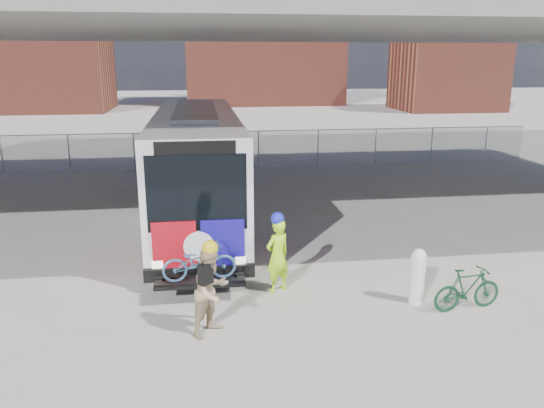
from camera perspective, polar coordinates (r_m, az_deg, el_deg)
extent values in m
plane|color=#9E9991|center=(14.88, -0.02, -5.24)|extent=(160.00, 160.00, 0.00)
cube|color=silver|center=(17.89, -8.08, 4.63)|extent=(2.55, 12.00, 3.20)
cube|color=black|center=(18.28, -8.16, 6.89)|extent=(2.61, 11.00, 1.28)
cube|color=black|center=(12.00, -8.09, 1.21)|extent=(2.24, 0.12, 1.76)
cube|color=black|center=(11.79, -8.28, 6.04)|extent=(1.78, 0.12, 0.30)
cube|color=black|center=(12.49, -7.77, -7.31)|extent=(2.55, 0.20, 0.30)
cube|color=#A00C16|center=(12.30, -10.45, -4.55)|extent=(1.00, 0.08, 1.20)
cube|color=navy|center=(12.29, -5.31, -4.37)|extent=(1.00, 0.08, 1.20)
cylinder|color=silver|center=(12.27, -7.88, -4.49)|extent=(0.70, 0.06, 0.70)
cube|color=gray|center=(17.66, -8.29, 9.96)|extent=(1.28, 7.20, 0.14)
cube|color=black|center=(12.03, -7.75, -8.23)|extent=(2.00, 0.70, 0.06)
cylinder|color=black|center=(14.07, -12.55, -4.69)|extent=(0.30, 1.00, 1.00)
cylinder|color=black|center=(14.05, -3.10, -4.36)|extent=(0.30, 1.00, 1.00)
cylinder|color=black|center=(22.33, -10.93, 2.84)|extent=(0.30, 1.00, 1.00)
cylinder|color=black|center=(22.32, -5.00, 3.05)|extent=(0.30, 1.00, 1.00)
cube|color=#A00C16|center=(14.41, -13.15, -0.91)|extent=(0.06, 2.60, 1.70)
cube|color=navy|center=(15.94, -12.67, 0.69)|extent=(0.06, 1.40, 1.70)
cube|color=#A00C16|center=(14.39, -2.76, -0.53)|extent=(0.06, 2.60, 1.70)
cube|color=navy|center=(15.93, -3.28, 1.03)|extent=(0.06, 1.40, 1.70)
imported|color=#3D6386|center=(11.86, -7.83, -6.19)|extent=(1.68, 0.73, 0.86)
cube|color=#605E59|center=(17.96, -1.89, 20.19)|extent=(40.00, 16.00, 1.50)
cylinder|color=gray|center=(26.85, -20.99, 5.05)|extent=(0.06, 0.06, 1.80)
cylinder|color=gray|center=(26.24, -12.42, 5.49)|extent=(0.06, 0.06, 1.80)
cylinder|color=gray|center=(26.22, -3.64, 5.81)|extent=(0.06, 0.06, 1.80)
cylinder|color=gray|center=(26.81, 4.96, 6.00)|extent=(0.06, 0.06, 1.80)
cylinder|color=gray|center=(27.97, 13.02, 6.05)|extent=(0.06, 0.06, 1.80)
cylinder|color=gray|center=(29.63, 20.32, 6.00)|extent=(0.06, 0.06, 1.80)
plane|color=gray|center=(26.22, -3.64, 5.81)|extent=(30.00, 0.00, 30.00)
cube|color=gray|center=(26.09, -3.67, 7.81)|extent=(30.00, 0.05, 0.04)
cube|color=brown|center=(60.95, -23.96, 13.87)|extent=(14.00, 10.00, 10.00)
cube|color=brown|center=(66.27, -1.10, 16.02)|extent=(18.00, 12.00, 12.00)
cube|color=brown|center=(59.72, 18.32, 13.43)|extent=(10.00, 8.00, 8.00)
cylinder|color=silver|center=(12.20, 15.35, -7.82)|extent=(0.33, 0.33, 1.09)
sphere|color=silver|center=(12.00, 15.53, -5.42)|extent=(0.33, 0.33, 0.33)
imported|color=#ABF319|center=(12.22, 0.60, -5.58)|extent=(0.76, 0.68, 1.73)
sphere|color=#1821CD|center=(11.93, 0.61, -1.60)|extent=(0.30, 0.30, 0.30)
imported|color=tan|center=(10.48, -6.53, -9.32)|extent=(1.08, 1.07, 1.76)
sphere|color=gold|center=(10.14, -6.68, -4.69)|extent=(0.30, 0.30, 0.30)
cube|color=black|center=(10.17, -7.17, -7.48)|extent=(0.31, 0.31, 0.40)
imported|color=#133D23|center=(12.21, 20.28, -8.58)|extent=(1.65, 0.66, 0.96)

